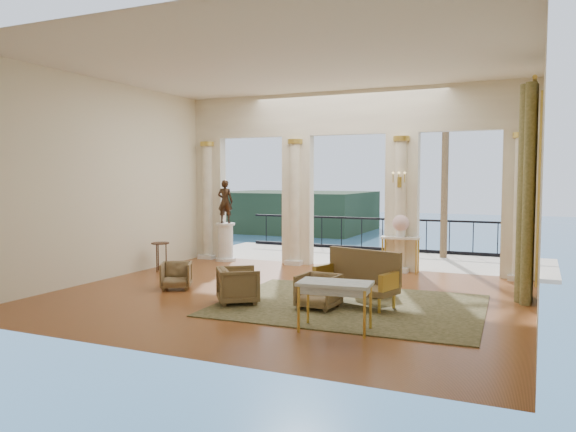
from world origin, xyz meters
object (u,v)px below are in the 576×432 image
at_px(armchair_a, 176,274).
at_px(armchair_b, 318,290).
at_px(pedestal, 226,243).
at_px(armchair_d, 238,284).
at_px(console_table, 400,243).
at_px(side_table, 160,247).
at_px(settee, 359,278).
at_px(game_table, 335,287).
at_px(statue, 225,201).
at_px(armchair_c, 374,280).

relative_size(armchair_a, armchair_b, 0.91).
bearing_deg(pedestal, armchair_a, -74.39).
bearing_deg(armchair_d, armchair_a, 33.78).
bearing_deg(console_table, pedestal, 171.99).
relative_size(armchair_d, pedestal, 0.70).
xyz_separation_m(armchair_b, side_table, (-4.97, 2.09, 0.27)).
xyz_separation_m(settee, game_table, (0.18, -1.80, 0.18)).
distance_m(pedestal, statue, 1.14).
height_order(pedestal, statue, statue).
relative_size(armchair_a, game_table, 0.54).
relative_size(armchair_a, side_table, 0.87).
relative_size(armchair_a, armchair_d, 0.84).
bearing_deg(statue, armchair_b, 128.38).
bearing_deg(settee, pedestal, 159.62).
bearing_deg(armchair_b, game_table, -54.09).
height_order(console_table, side_table, console_table).
bearing_deg(statue, armchair_a, 98.12).
distance_m(settee, console_table, 3.75).
height_order(armchair_a, pedestal, pedestal).
xyz_separation_m(armchair_a, armchair_d, (1.83, -0.65, 0.06)).
bearing_deg(armchair_c, armchair_d, -19.06).
distance_m(game_table, console_table, 5.56).
bearing_deg(armchair_a, console_table, 17.13).
bearing_deg(pedestal, armchair_c, -29.30).
distance_m(armchair_b, armchair_d, 1.51).
relative_size(console_table, side_table, 1.36).
xyz_separation_m(statue, console_table, (4.87, 0.05, -0.92)).
bearing_deg(armchair_a, armchair_b, -35.96).
height_order(game_table, console_table, console_table).
height_order(armchair_a, settee, settee).
height_order(armchair_b, side_table, side_table).
relative_size(settee, console_table, 1.68).
height_order(settee, side_table, settee).
relative_size(armchair_b, console_table, 0.71).
distance_m(armchair_d, console_table, 4.95).
relative_size(armchair_c, pedestal, 0.59).
xyz_separation_m(armchair_a, armchair_c, (3.94, 1.02, -0.00)).
bearing_deg(armchair_b, pedestal, 140.80).
height_order(armchair_b, armchair_c, armchair_b).
bearing_deg(game_table, statue, 127.38).
distance_m(armchair_a, pedestal, 3.99).
distance_m(armchair_a, side_table, 2.35).
xyz_separation_m(armchair_a, console_table, (3.80, 3.88, 0.42)).
distance_m(armchair_c, pedestal, 5.75).
relative_size(settee, statue, 1.36).
distance_m(settee, statue, 6.29).
height_order(armchair_c, side_table, side_table).
bearing_deg(side_table, armchair_c, -6.45).
height_order(armchair_c, statue, statue).
distance_m(armchair_a, console_table, 5.45).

